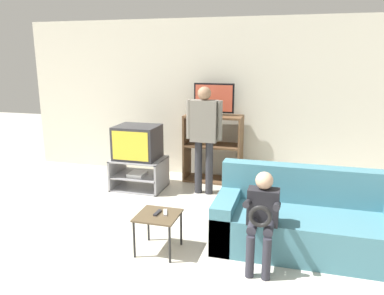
% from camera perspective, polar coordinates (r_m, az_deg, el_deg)
% --- Properties ---
extents(wall_back, '(6.40, 0.06, 2.60)m').
position_cam_1_polar(wall_back, '(6.27, 1.95, 7.30)').
color(wall_back, silver).
rests_on(wall_back, ground_plane).
extents(tv_stand, '(0.78, 0.60, 0.47)m').
position_cam_1_polar(tv_stand, '(5.86, -8.04, -3.96)').
color(tv_stand, '#939399').
rests_on(tv_stand, ground_plane).
extents(television_main, '(0.64, 0.55, 0.51)m').
position_cam_1_polar(television_main, '(5.76, -8.31, 0.81)').
color(television_main, '#2D2D33').
rests_on(television_main, tv_stand).
extents(media_shelf, '(0.92, 0.43, 1.09)m').
position_cam_1_polar(media_shelf, '(6.08, 3.22, -0.05)').
color(media_shelf, brown).
rests_on(media_shelf, ground_plane).
extents(television_flat, '(0.64, 0.20, 0.50)m').
position_cam_1_polar(television_flat, '(5.97, 3.36, 7.23)').
color(television_flat, black).
rests_on(television_flat, media_shelf).
extents(snack_table, '(0.43, 0.43, 0.41)m').
position_cam_1_polar(snack_table, '(3.96, -5.20, -10.84)').
color(snack_table, brown).
rests_on(snack_table, ground_plane).
extents(remote_control_black, '(0.04, 0.15, 0.02)m').
position_cam_1_polar(remote_control_black, '(3.96, -5.28, -9.87)').
color(remote_control_black, '#232328').
rests_on(remote_control_black, snack_table).
extents(remote_control_white, '(0.08, 0.15, 0.02)m').
position_cam_1_polar(remote_control_white, '(3.95, -4.09, -9.86)').
color(remote_control_white, silver).
rests_on(remote_control_white, snack_table).
extents(couch, '(1.94, 0.86, 0.83)m').
position_cam_1_polar(couch, '(4.23, 17.20, -10.93)').
color(couch, teal).
rests_on(couch, ground_plane).
extents(person_standing_adult, '(0.53, 0.20, 1.59)m').
position_cam_1_polar(person_standing_adult, '(5.41, 1.85, 2.66)').
color(person_standing_adult, '#2D2D33').
rests_on(person_standing_adult, ground_plane).
extents(person_seated_child, '(0.33, 0.43, 0.94)m').
position_cam_1_polar(person_seated_child, '(3.66, 10.64, -9.77)').
color(person_seated_child, '#2D2D38').
rests_on(person_seated_child, ground_plane).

